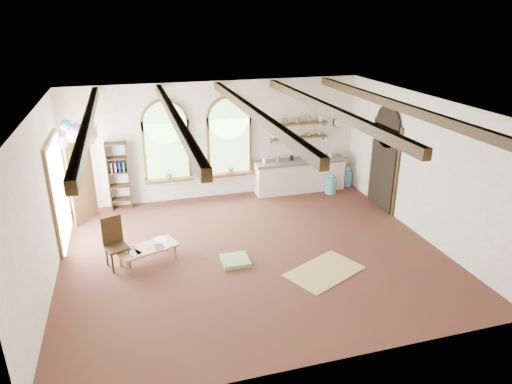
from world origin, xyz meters
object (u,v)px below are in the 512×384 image
object	(u,v)px
kitchen_counter	(299,175)
side_chair	(117,253)
coffee_table	(148,249)
balloon_cluster	(79,134)

from	to	relation	value
kitchen_counter	side_chair	distance (m)	5.91
kitchen_counter	coffee_table	distance (m)	5.39
side_chair	balloon_cluster	distance (m)	2.96
kitchen_counter	balloon_cluster	xyz separation A→B (m)	(-5.71, -0.90, 1.86)
balloon_cluster	side_chair	bearing A→B (deg)	-73.98
kitchen_counter	balloon_cluster	size ratio (longest dim) A/B	2.32
coffee_table	side_chair	xyz separation A→B (m)	(-0.61, -0.01, 0.00)
coffee_table	kitchen_counter	bearing A→B (deg)	33.41
coffee_table	balloon_cluster	xyz separation A→B (m)	(-1.21, 2.07, 2.03)
side_chair	balloon_cluster	xyz separation A→B (m)	(-0.60, 2.08, 2.03)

